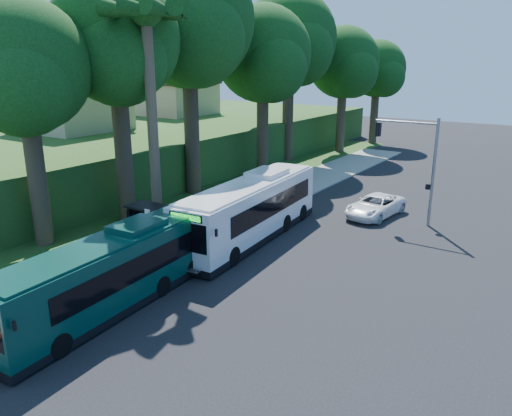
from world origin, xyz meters
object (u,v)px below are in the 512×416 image
Objects in this scene: bus_shelter at (153,218)px; pickup at (375,206)px; white_bus at (251,208)px; teal_bus at (111,272)px.

bus_shelter reaches higher than pickup.
white_bus is at bearing 50.64° from bus_shelter.
bus_shelter is at bearing 116.52° from teal_bus.
bus_shelter is 0.60× the size of pickup.
pickup is at bearing 72.09° from teal_bus.
bus_shelter is 7.18m from teal_bus.
white_bus is (3.72, 4.53, 0.06)m from bus_shelter.
white_bus is 10.71m from teal_bus.
bus_shelter is at bearing -134.10° from white_bus.
pickup is (4.72, 19.13, -0.93)m from teal_bus.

